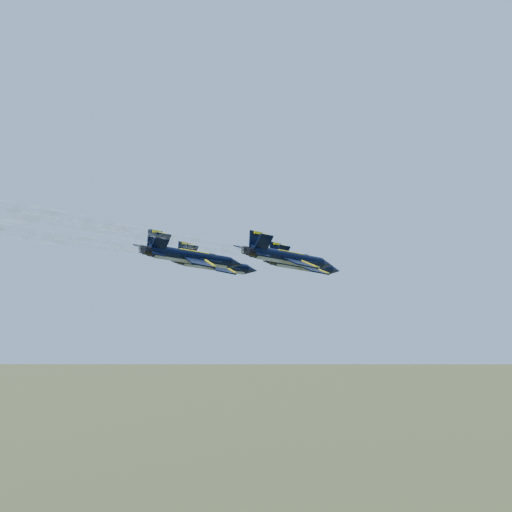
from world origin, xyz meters
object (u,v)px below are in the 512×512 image
Objects in this scene: jet_lead at (303,265)px; jet_right at (289,258)px; jet_slot at (193,257)px; jet_left at (216,265)px.

jet_right is (5.54, -12.86, 0.00)m from jet_lead.
jet_slot is at bearing -89.37° from jet_lead.
jet_left is 14.47m from jet_slot.
jet_lead is at bearing 127.39° from jet_right.
jet_lead and jet_left have the same top height.
jet_right is (17.55, -3.15, 0.00)m from jet_left.
jet_left is 1.00× the size of jet_slot.
jet_left is 17.84m from jet_right.
jet_lead is at bearing 90.63° from jet_slot.
jet_lead is 14.00m from jet_right.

